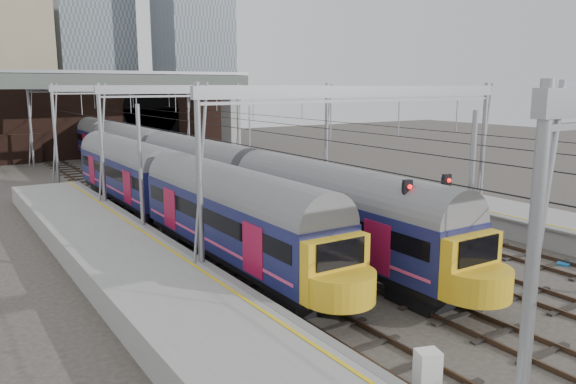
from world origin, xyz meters
TOP-DOWN VIEW (x-y plane):
  - ground at (0.00, 0.00)m, footprint 160.00×160.00m
  - platform_left at (-10.18, 2.50)m, footprint 4.32×55.00m
  - tracks at (0.00, 15.00)m, footprint 14.40×80.00m
  - overhead_line at (0.00, 21.49)m, footprint 16.80×80.00m
  - retaining_wall at (1.40, 51.93)m, footprint 28.00×2.75m
  - overbridge at (0.00, 46.00)m, footprint 28.00×3.00m
  - city_skyline at (2.73, 70.48)m, footprint 37.50×27.50m
  - train_main at (-2.00, 29.69)m, footprint 2.57×59.49m
  - train_second at (-6.00, 17.03)m, footprint 2.58×29.88m
  - signal_near_left at (-2.73, 2.63)m, footprint 0.36×0.46m
  - signal_near_centre at (-0.08, 3.22)m, footprint 0.35×0.46m
  - relay_cabinet at (-6.49, -2.23)m, footprint 0.73×0.67m
  - equip_cover_a at (-0.11, 2.49)m, footprint 0.83×0.67m
  - equip_cover_b at (2.91, 9.01)m, footprint 0.97×0.83m
  - equip_cover_c at (6.68, 2.05)m, footprint 0.87×0.76m

SIDE VIEW (x-z plane):
  - ground at x=0.00m, z-range 0.00..0.00m
  - tracks at x=0.00m, z-range -0.09..0.13m
  - equip_cover_c at x=6.68m, z-range 0.00..0.09m
  - equip_cover_a at x=-0.11m, z-range 0.00..0.09m
  - equip_cover_b at x=2.91m, z-range 0.00..0.10m
  - platform_left at x=-10.18m, z-range -0.01..1.11m
  - relay_cabinet at x=-6.49m, z-range 0.00..1.20m
  - train_main at x=-2.00m, z-range 0.10..4.60m
  - train_second at x=-6.00m, z-range 0.10..4.61m
  - signal_near_centre at x=-0.08m, z-range 0.62..5.14m
  - signal_near_left at x=-2.73m, z-range 0.62..5.25m
  - retaining_wall at x=1.40m, z-range -0.17..8.83m
  - overhead_line at x=0.00m, z-range 2.57..10.57m
  - overbridge at x=0.00m, z-range 2.64..11.89m
  - city_skyline at x=2.73m, z-range -12.91..47.09m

